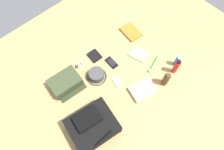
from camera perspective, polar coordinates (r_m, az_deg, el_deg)
The scene contains 15 objects.
ground_plane at distance 1.69m, azimuth 0.00°, elevation -0.77°, with size 2.64×2.02×0.02m, color tan.
backpack at distance 1.49m, azimuth -5.71°, elevation -14.45°, with size 0.37×0.33×0.15m.
toiletry_pouch at distance 1.65m, azimuth -13.33°, elevation -2.20°, with size 0.26×0.23×0.09m.
bucket_hat at distance 1.65m, azimuth -4.51°, elevation -0.04°, with size 0.17×0.17×0.07m.
deodorant_spray at distance 1.77m, azimuth 18.43°, elevation 3.91°, with size 0.04×0.04×0.12m.
sunscreen_spray at distance 1.72m, azimuth 18.13°, elevation 2.27°, with size 0.04×0.04×0.17m.
cologne_bottle at distance 1.65m, azimuth 15.38°, elevation -1.23°, with size 0.05×0.05×0.15m.
paperback_novel at distance 1.93m, azimuth 5.51°, elevation 12.33°, with size 0.16×0.21×0.02m.
cell_phone at distance 1.73m, azimuth -0.13°, elevation 3.62°, with size 0.06×0.12×0.01m.
media_player at distance 1.66m, azimuth 1.56°, elevation -1.84°, with size 0.07×0.09×0.01m.
wristwatch at distance 1.75m, azimuth -9.60°, elevation 2.87°, with size 0.07×0.06×0.01m.
toothbrush at distance 1.76m, azimuth 11.67°, elevation 2.88°, with size 0.18×0.07×0.02m.
wallet at distance 1.77m, azimuth -5.06°, elevation 5.59°, with size 0.09×0.11×0.02m, color black.
notepad at distance 1.79m, azimuth 7.63°, elevation 5.98°, with size 0.11×0.15×0.02m, color beige.
folded_towel at distance 1.63m, azimuth 8.90°, elevation -4.30°, with size 0.20×0.14×0.04m, color beige.
Camera 1 is at (0.48, 0.52, 1.52)m, focal length 31.50 mm.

